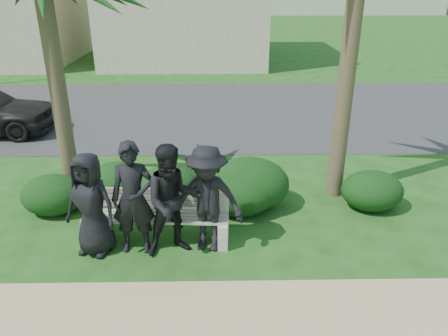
{
  "coord_description": "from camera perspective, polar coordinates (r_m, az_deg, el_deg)",
  "views": [
    {
      "loc": [
        0.56,
        -6.29,
        4.2
      ],
      "look_at": [
        0.69,
        1.0,
        0.97
      ],
      "focal_mm": 35.0,
      "sensor_mm": 36.0,
      "label": 1
    }
  ],
  "objects": [
    {
      "name": "ground",
      "position": [
        7.59,
        -5.17,
        -9.87
      ],
      "size": [
        160.0,
        160.0,
        0.0
      ],
      "primitive_type": "plane",
      "color": "#1A4313",
      "rests_on": "ground"
    },
    {
      "name": "footpath",
      "position": [
        6.18,
        -6.3,
        -19.17
      ],
      "size": [
        30.0,
        1.6,
        0.01
      ],
      "primitive_type": "cube",
      "color": "tan",
      "rests_on": "ground"
    },
    {
      "name": "asphalt_street",
      "position": [
        14.91,
        -3.19,
        7.46
      ],
      "size": [
        160.0,
        8.0,
        0.01
      ],
      "primitive_type": "cube",
      "color": "#2D2D30",
      "rests_on": "ground"
    },
    {
      "name": "park_bench",
      "position": [
        7.56,
        -8.86,
        -6.72
      ],
      "size": [
        2.49,
        0.7,
        0.86
      ],
      "rotation": [
        0.0,
        0.0,
        -0.06
      ],
      "color": "#A09686",
      "rests_on": "ground"
    },
    {
      "name": "man_a",
      "position": [
        7.26,
        -17.0,
        -4.58
      ],
      "size": [
        0.97,
        0.78,
        1.74
      ],
      "primitive_type": "imported",
      "rotation": [
        0.0,
        0.0,
        -0.29
      ],
      "color": "black",
      "rests_on": "ground"
    },
    {
      "name": "man_b",
      "position": [
        7.09,
        -11.76,
        -3.93
      ],
      "size": [
        0.7,
        0.47,
        1.91
      ],
      "primitive_type": "imported",
      "rotation": [
        0.0,
        0.0,
        0.02
      ],
      "color": "black",
      "rests_on": "ground"
    },
    {
      "name": "man_c",
      "position": [
        6.95,
        -6.71,
        -4.28
      ],
      "size": [
        1.07,
        0.93,
        1.88
      ],
      "primitive_type": "imported",
      "rotation": [
        0.0,
        0.0,
        0.27
      ],
      "color": "black",
      "rests_on": "ground"
    },
    {
      "name": "man_d",
      "position": [
        7.0,
        -2.22,
        -4.15
      ],
      "size": [
        1.3,
        0.92,
        1.83
      ],
      "primitive_type": "imported",
      "rotation": [
        0.0,
        0.0,
        -0.22
      ],
      "color": "black",
      "rests_on": "ground"
    },
    {
      "name": "hedge_a",
      "position": [
        8.96,
        -21.49,
        -3.13
      ],
      "size": [
        1.18,
        0.98,
        0.77
      ],
      "primitive_type": "ellipsoid",
      "color": "black",
      "rests_on": "ground"
    },
    {
      "name": "hedge_b",
      "position": [
        8.98,
        -13.66,
        -1.75
      ],
      "size": [
        1.29,
        1.07,
        0.84
      ],
      "primitive_type": "ellipsoid",
      "color": "black",
      "rests_on": "ground"
    },
    {
      "name": "hedge_c",
      "position": [
        8.69,
        -7.44,
        -2.3
      ],
      "size": [
        1.23,
        1.01,
        0.8
      ],
      "primitive_type": "ellipsoid",
      "color": "black",
      "rests_on": "ground"
    },
    {
      "name": "hedge_d",
      "position": [
        8.32,
        2.13,
        -3.1
      ],
      "size": [
        1.33,
        1.1,
        0.87
      ],
      "primitive_type": "ellipsoid",
      "color": "black",
      "rests_on": "ground"
    },
    {
      "name": "hedge_e",
      "position": [
        8.49,
        3.24,
        -1.9
      ],
      "size": [
        1.58,
        1.31,
        1.03
      ],
      "primitive_type": "ellipsoid",
      "color": "black",
      "rests_on": "ground"
    },
    {
      "name": "hedge_f",
      "position": [
        8.96,
        18.79,
        -2.67
      ],
      "size": [
        1.2,
        0.99,
        0.78
      ],
      "primitive_type": "ellipsoid",
      "color": "black",
      "rests_on": "ground"
    }
  ]
}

